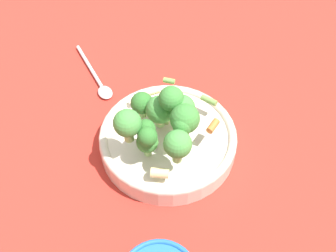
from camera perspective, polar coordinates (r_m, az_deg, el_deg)
The scene contains 4 objects.
ground_plane at distance 0.66m, azimuth 0.00°, elevation -3.04°, with size 3.00×3.00×0.00m, color #B72D23.
bowl at distance 0.65m, azimuth 0.00°, elevation -1.93°, with size 0.22×0.22×0.04m.
pasta_salad at distance 0.59m, azimuth -0.68°, elevation 1.00°, with size 0.17×0.16×0.09m.
spoon at distance 0.77m, azimuth -10.07°, elevation 6.44°, with size 0.10×0.15×0.01m.
Camera 1 is at (0.34, 0.20, 0.53)m, focal length 42.00 mm.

